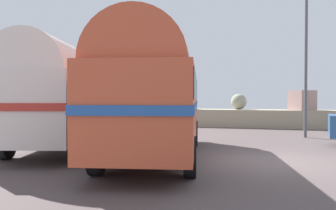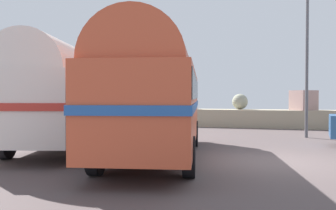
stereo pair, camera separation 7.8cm
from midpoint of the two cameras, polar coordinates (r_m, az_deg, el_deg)
name	(u,v)px [view 2 (the right image)]	position (r m, az deg, el deg)	size (l,w,h in m)	color
ground	(273,162)	(10.81, 16.82, -8.73)	(32.00, 26.00, 0.02)	#524645
breakwater	(274,116)	(22.48, 16.76, -1.73)	(31.36, 1.98, 2.40)	tan
vintage_coach	(156,92)	(10.85, -1.70, 2.19)	(4.01, 8.88, 3.70)	black
second_coach	(69,92)	(13.63, -15.54, 1.96)	(4.58, 8.91, 3.70)	black
lamp_post	(306,52)	(17.59, 21.41, 7.93)	(0.67, 0.79, 7.05)	#5B5B60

